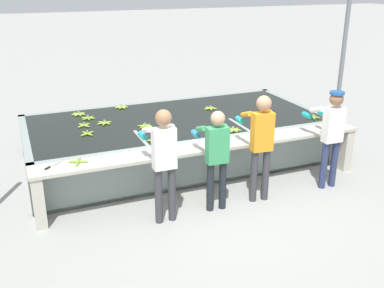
{
  "coord_description": "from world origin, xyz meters",
  "views": [
    {
      "loc": [
        -2.78,
        -5.81,
        3.35
      ],
      "look_at": [
        0.0,
        0.98,
        0.58
      ],
      "focal_mm": 42.0,
      "sensor_mm": 36.0,
      "label": 1
    }
  ],
  "objects_px": {
    "banana_bunch_floating_10": "(155,140)",
    "banana_bunch_floating_7": "(210,108)",
    "banana_bunch_floating_3": "(313,117)",
    "banana_bunch_floating_1": "(121,107)",
    "banana_bunch_floating_8": "(233,130)",
    "knife_0": "(51,166)",
    "support_post_right": "(342,65)",
    "worker_3": "(331,130)",
    "worker_1": "(216,152)",
    "banana_bunch_ledge_0": "(78,161)",
    "worker_2": "(261,138)",
    "banana_bunch_floating_0": "(88,118)",
    "banana_bunch_floating_2": "(104,123)",
    "banana_bunch_floating_9": "(145,126)",
    "banana_bunch_floating_4": "(87,134)",
    "banana_bunch_floating_5": "(84,125)",
    "worker_0": "(164,156)",
    "banana_bunch_floating_6": "(79,114)"
  },
  "relations": [
    {
      "from": "banana_bunch_floating_5",
      "to": "knife_0",
      "type": "relative_size",
      "value": 0.95
    },
    {
      "from": "banana_bunch_floating_5",
      "to": "banana_bunch_floating_6",
      "type": "height_order",
      "value": "same"
    },
    {
      "from": "knife_0",
      "to": "banana_bunch_floating_1",
      "type": "bearing_deg",
      "value": 57.28
    },
    {
      "from": "banana_bunch_ledge_0",
      "to": "worker_3",
      "type": "bearing_deg",
      "value": -8.68
    },
    {
      "from": "worker_3",
      "to": "banana_bunch_floating_5",
      "type": "distance_m",
      "value": 4.25
    },
    {
      "from": "worker_3",
      "to": "worker_1",
      "type": "bearing_deg",
      "value": 179.67
    },
    {
      "from": "worker_1",
      "to": "banana_bunch_floating_5",
      "type": "height_order",
      "value": "worker_1"
    },
    {
      "from": "banana_bunch_floating_4",
      "to": "banana_bunch_ledge_0",
      "type": "relative_size",
      "value": 0.95
    },
    {
      "from": "banana_bunch_floating_4",
      "to": "banana_bunch_floating_9",
      "type": "height_order",
      "value": "same"
    },
    {
      "from": "banana_bunch_floating_7",
      "to": "banana_bunch_floating_10",
      "type": "distance_m",
      "value": 2.08
    },
    {
      "from": "worker_0",
      "to": "banana_bunch_ledge_0",
      "type": "xyz_separation_m",
      "value": [
        -1.08,
        0.64,
        -0.17
      ]
    },
    {
      "from": "banana_bunch_floating_0",
      "to": "banana_bunch_floating_9",
      "type": "xyz_separation_m",
      "value": [
        0.85,
        -0.86,
        0.0
      ]
    },
    {
      "from": "banana_bunch_floating_3",
      "to": "banana_bunch_floating_9",
      "type": "relative_size",
      "value": 0.99
    },
    {
      "from": "banana_bunch_floating_8",
      "to": "banana_bunch_floating_4",
      "type": "bearing_deg",
      "value": 162.3
    },
    {
      "from": "banana_bunch_floating_7",
      "to": "worker_3",
      "type": "bearing_deg",
      "value": -65.99
    },
    {
      "from": "worker_1",
      "to": "worker_3",
      "type": "xyz_separation_m",
      "value": [
        2.05,
        -0.01,
        0.07
      ]
    },
    {
      "from": "banana_bunch_ledge_0",
      "to": "support_post_right",
      "type": "xyz_separation_m",
      "value": [
        5.61,
        1.25,
        0.76
      ]
    },
    {
      "from": "worker_1",
      "to": "knife_0",
      "type": "xyz_separation_m",
      "value": [
        -2.28,
        0.59,
        -0.09
      ]
    },
    {
      "from": "banana_bunch_ledge_0",
      "to": "knife_0",
      "type": "relative_size",
      "value": 1.02
    },
    {
      "from": "worker_2",
      "to": "banana_bunch_floating_6",
      "type": "relative_size",
      "value": 6.05
    },
    {
      "from": "knife_0",
      "to": "support_post_right",
      "type": "bearing_deg",
      "value": 11.76
    },
    {
      "from": "worker_2",
      "to": "worker_3",
      "type": "distance_m",
      "value": 1.3
    },
    {
      "from": "worker_1",
      "to": "knife_0",
      "type": "relative_size",
      "value": 5.76
    },
    {
      "from": "banana_bunch_floating_3",
      "to": "banana_bunch_floating_4",
      "type": "bearing_deg",
      "value": 170.66
    },
    {
      "from": "banana_bunch_floating_1",
      "to": "banana_bunch_floating_10",
      "type": "height_order",
      "value": "same"
    },
    {
      "from": "support_post_right",
      "to": "banana_bunch_floating_8",
      "type": "bearing_deg",
      "value": -164.16
    },
    {
      "from": "banana_bunch_floating_1",
      "to": "banana_bunch_floating_3",
      "type": "relative_size",
      "value": 1.01
    },
    {
      "from": "banana_bunch_floating_3",
      "to": "banana_bunch_floating_6",
      "type": "relative_size",
      "value": 0.99
    },
    {
      "from": "banana_bunch_ledge_0",
      "to": "banana_bunch_floating_0",
      "type": "bearing_deg",
      "value": 76.25
    },
    {
      "from": "banana_bunch_floating_10",
      "to": "banana_bunch_floating_7",
      "type": "bearing_deg",
      "value": 39.89
    },
    {
      "from": "banana_bunch_floating_4",
      "to": "banana_bunch_floating_6",
      "type": "height_order",
      "value": "same"
    },
    {
      "from": "worker_3",
      "to": "banana_bunch_floating_4",
      "type": "xyz_separation_m",
      "value": [
        -3.62,
        1.78,
        -0.16
      ]
    },
    {
      "from": "banana_bunch_floating_8",
      "to": "knife_0",
      "type": "xyz_separation_m",
      "value": [
        -3.09,
        -0.42,
        -0.01
      ]
    },
    {
      "from": "worker_0",
      "to": "banana_bunch_floating_1",
      "type": "height_order",
      "value": "worker_0"
    },
    {
      "from": "banana_bunch_floating_4",
      "to": "banana_bunch_floating_7",
      "type": "bearing_deg",
      "value": 13.35
    },
    {
      "from": "banana_bunch_floating_3",
      "to": "worker_0",
      "type": "bearing_deg",
      "value": -161.14
    },
    {
      "from": "worker_2",
      "to": "knife_0",
      "type": "height_order",
      "value": "worker_2"
    },
    {
      "from": "banana_bunch_floating_3",
      "to": "banana_bunch_floating_10",
      "type": "bearing_deg",
      "value": -179.05
    },
    {
      "from": "banana_bunch_floating_4",
      "to": "banana_bunch_floating_8",
      "type": "bearing_deg",
      "value": -17.7
    },
    {
      "from": "worker_0",
      "to": "banana_bunch_floating_5",
      "type": "distance_m",
      "value": 2.41
    },
    {
      "from": "banana_bunch_floating_2",
      "to": "banana_bunch_floating_5",
      "type": "xyz_separation_m",
      "value": [
        -0.36,
        0.0,
        0.0
      ]
    },
    {
      "from": "worker_2",
      "to": "banana_bunch_floating_5",
      "type": "relative_size",
      "value": 6.64
    },
    {
      "from": "worker_2",
      "to": "banana_bunch_floating_0",
      "type": "xyz_separation_m",
      "value": [
        -2.15,
        2.64,
        -0.19
      ]
    },
    {
      "from": "worker_1",
      "to": "banana_bunch_floating_2",
      "type": "bearing_deg",
      "value": 117.72
    },
    {
      "from": "worker_0",
      "to": "banana_bunch_floating_3",
      "type": "relative_size",
      "value": 6.06
    },
    {
      "from": "worker_3",
      "to": "banana_bunch_floating_1",
      "type": "xyz_separation_m",
      "value": [
        -2.7,
        3.15,
        -0.16
      ]
    },
    {
      "from": "banana_bunch_floating_8",
      "to": "support_post_right",
      "type": "distance_m",
      "value": 3.11
    },
    {
      "from": "worker_3",
      "to": "banana_bunch_floating_6",
      "type": "bearing_deg",
      "value": 140.1
    },
    {
      "from": "banana_bunch_floating_8",
      "to": "banana_bunch_ledge_0",
      "type": "bearing_deg",
      "value": -171.1
    },
    {
      "from": "worker_1",
      "to": "banana_bunch_floating_6",
      "type": "bearing_deg",
      "value": 117.1
    }
  ]
}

